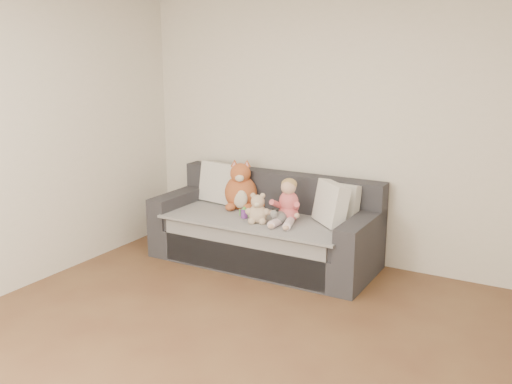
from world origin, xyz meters
TOP-DOWN VIEW (x-y plane):
  - room_shell at (0.00, 0.42)m, footprint 5.00×5.00m
  - sofa at (-0.69, 2.06)m, footprint 2.20×0.94m
  - cushion_left at (-1.36, 2.27)m, footprint 0.49×0.27m
  - cushion_right_back at (0.00, 2.22)m, footprint 0.42×0.23m
  - cushion_right_front at (-0.02, 2.10)m, footprint 0.45×0.43m
  - toddler at (-0.40, 1.96)m, footprint 0.30×0.43m
  - plush_cat at (-1.04, 2.17)m, footprint 0.42×0.43m
  - teddy_bear at (-0.63, 1.80)m, footprint 0.22×0.18m
  - plush_cow at (-0.44, 1.87)m, footprint 0.13×0.20m
  - sippy_cup at (-0.82, 1.87)m, footprint 0.11×0.07m

SIDE VIEW (x-z plane):
  - sofa at x=-0.69m, z-range -0.12..0.73m
  - sippy_cup at x=-0.82m, z-range 0.48..0.59m
  - plush_cow at x=-0.44m, z-range 0.46..0.62m
  - teddy_bear at x=-0.63m, z-range 0.44..0.74m
  - toddler at x=-0.40m, z-range 0.44..0.86m
  - cushion_right_back at x=0.00m, z-range 0.47..0.85m
  - plush_cat at x=-1.04m, z-range 0.40..0.93m
  - cushion_right_front at x=-0.02m, z-range 0.47..0.87m
  - cushion_left at x=-1.36m, z-range 0.47..0.90m
  - room_shell at x=0.00m, z-range -1.20..3.80m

